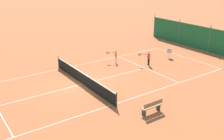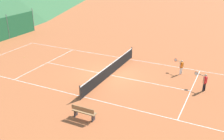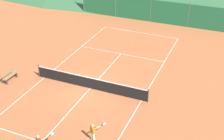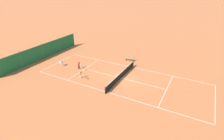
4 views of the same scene
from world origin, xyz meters
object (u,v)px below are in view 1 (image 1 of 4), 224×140
(tennis_ball_service_box, at_px, (74,118))
(ball_hopper, at_px, (169,51))
(tennis_net, at_px, (83,78))
(tennis_ball_alley_left, at_px, (73,89))
(player_far_service, at_px, (148,57))
(player_far_baseline, at_px, (115,56))
(courtside_bench, at_px, (152,106))
(tennis_ball_by_net_right, at_px, (183,70))

(tennis_ball_service_box, distance_m, ball_hopper, 14.26)
(tennis_net, bearing_deg, tennis_ball_alley_left, 114.16)
(tennis_net, relative_size, player_far_service, 7.00)
(player_far_baseline, relative_size, courtside_bench, 0.80)
(tennis_ball_by_net_right, xyz_separation_m, tennis_ball_alley_left, (1.91, 9.91, 0.00))
(player_far_service, relative_size, ball_hopper, 1.47)
(courtside_bench, bearing_deg, tennis_ball_by_net_right, -62.03)
(tennis_ball_alley_left, bearing_deg, player_far_service, -83.59)
(player_far_service, bearing_deg, courtside_bench, 139.59)
(ball_hopper, bearing_deg, player_far_service, 98.00)
(tennis_ball_by_net_right, xyz_separation_m, courtside_bench, (-3.96, 7.45, 0.42))
(tennis_ball_by_net_right, relative_size, courtside_bench, 0.04)
(player_far_baseline, height_order, ball_hopper, player_far_baseline)
(player_far_service, bearing_deg, ball_hopper, -82.00)
(player_far_baseline, relative_size, tennis_ball_by_net_right, 18.27)
(player_far_baseline, bearing_deg, ball_hopper, -108.98)
(ball_hopper, bearing_deg, player_far_baseline, 71.02)
(player_far_baseline, height_order, tennis_ball_by_net_right, player_far_baseline)
(tennis_net, xyz_separation_m, ball_hopper, (0.90, -10.40, 0.16))
(tennis_ball_alley_left, relative_size, ball_hopper, 0.07)
(player_far_baseline, xyz_separation_m, tennis_ball_alley_left, (-3.22, 6.11, -0.67))
(player_far_baseline, bearing_deg, player_far_service, -137.02)
(courtside_bench, bearing_deg, ball_hopper, -51.17)
(tennis_ball_by_net_right, height_order, ball_hopper, ball_hopper)
(tennis_net, distance_m, tennis_ball_service_box, 5.13)
(player_far_service, bearing_deg, tennis_ball_alley_left, 96.41)
(player_far_service, bearing_deg, tennis_net, 93.58)
(player_far_service, bearing_deg, player_far_baseline, 42.98)
(tennis_ball_alley_left, xyz_separation_m, courtside_bench, (-5.87, -2.46, 0.42))
(tennis_net, bearing_deg, tennis_ball_by_net_right, -105.07)
(tennis_ball_service_box, xyz_separation_m, ball_hopper, (5.12, -13.29, 0.63))
(player_far_service, distance_m, ball_hopper, 3.25)
(tennis_ball_service_box, xyz_separation_m, courtside_bench, (-2.12, -4.29, 0.42))
(courtside_bench, bearing_deg, tennis_net, 12.44)
(player_far_baseline, bearing_deg, courtside_bench, 158.15)
(tennis_ball_alley_left, height_order, ball_hopper, ball_hopper)
(player_far_baseline, bearing_deg, tennis_ball_alley_left, 117.81)
(tennis_ball_alley_left, bearing_deg, ball_hopper, -83.15)
(player_far_service, xyz_separation_m, ball_hopper, (0.45, -3.22, -0.10))
(player_far_service, bearing_deg, tennis_ball_service_box, 114.88)
(ball_hopper, bearing_deg, tennis_ball_by_net_right, 154.77)
(player_far_baseline, relative_size, tennis_ball_service_box, 18.27)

